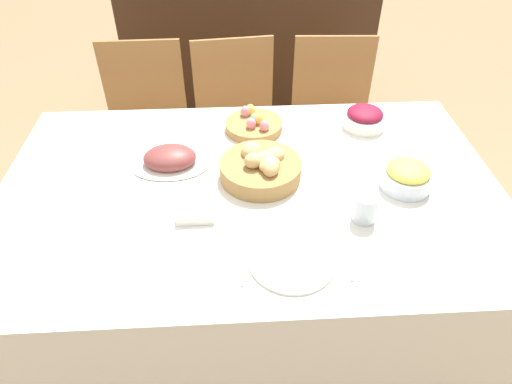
% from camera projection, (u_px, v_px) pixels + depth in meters
% --- Properties ---
extents(ground_plane, '(12.00, 12.00, 0.00)m').
position_uv_depth(ground_plane, '(252.00, 317.00, 2.07)').
color(ground_plane, '#937551').
extents(dining_table, '(1.73, 1.09, 0.77)m').
position_uv_depth(dining_table, '(251.00, 261.00, 1.82)').
color(dining_table, silver).
rests_on(dining_table, ground).
extents(chair_far_left, '(0.43, 0.43, 0.90)m').
position_uv_depth(chair_far_left, '(147.00, 126.00, 2.41)').
color(chair_far_left, olive).
rests_on(chair_far_left, ground).
extents(chair_far_right, '(0.44, 0.44, 0.90)m').
position_uv_depth(chair_far_right, '(332.00, 120.00, 2.45)').
color(chair_far_right, olive).
rests_on(chair_far_right, ground).
extents(chair_far_center, '(0.46, 0.46, 0.90)m').
position_uv_depth(chair_far_center, '(237.00, 123.00, 2.43)').
color(chair_far_center, olive).
rests_on(chair_far_center, ground).
extents(sideboard, '(1.56, 0.44, 0.97)m').
position_uv_depth(sideboard, '(248.00, 59.00, 3.05)').
color(sideboard, '#3D2616').
rests_on(sideboard, ground).
extents(bread_basket, '(0.28, 0.28, 0.11)m').
position_uv_depth(bread_basket, '(261.00, 167.00, 1.58)').
color(bread_basket, '#9E7542').
rests_on(bread_basket, dining_table).
extents(egg_basket, '(0.23, 0.23, 0.08)m').
position_uv_depth(egg_basket, '(254.00, 124.00, 1.83)').
color(egg_basket, '#9E7542').
rests_on(egg_basket, dining_table).
extents(ham_platter, '(0.29, 0.21, 0.08)m').
position_uv_depth(ham_platter, '(170.00, 159.00, 1.65)').
color(ham_platter, silver).
rests_on(ham_platter, dining_table).
extents(beet_salad_bowl, '(0.17, 0.17, 0.09)m').
position_uv_depth(beet_salad_bowl, '(364.00, 118.00, 1.84)').
color(beet_salad_bowl, silver).
rests_on(beet_salad_bowl, dining_table).
extents(pineapple_bowl, '(0.17, 0.17, 0.10)m').
position_uv_depth(pineapple_bowl, '(407.00, 176.00, 1.54)').
color(pineapple_bowl, silver).
rests_on(pineapple_bowl, dining_table).
extents(dinner_plate, '(0.25, 0.25, 0.01)m').
position_uv_depth(dinner_plate, '(292.00, 259.00, 1.31)').
color(dinner_plate, silver).
rests_on(dinner_plate, dining_table).
extents(fork, '(0.02, 0.17, 0.00)m').
position_uv_depth(fork, '(239.00, 262.00, 1.30)').
color(fork, silver).
rests_on(fork, dining_table).
extents(knife, '(0.02, 0.17, 0.00)m').
position_uv_depth(knife, '(344.00, 258.00, 1.32)').
color(knife, silver).
rests_on(knife, dining_table).
extents(spoon, '(0.02, 0.17, 0.00)m').
position_uv_depth(spoon, '(355.00, 257.00, 1.32)').
color(spoon, silver).
rests_on(spoon, dining_table).
extents(drinking_cup, '(0.08, 0.08, 0.09)m').
position_uv_depth(drinking_cup, '(366.00, 208.00, 1.41)').
color(drinking_cup, silver).
rests_on(drinking_cup, dining_table).
extents(butter_dish, '(0.12, 0.07, 0.03)m').
position_uv_depth(butter_dish, '(196.00, 214.00, 1.44)').
color(butter_dish, silver).
rests_on(butter_dish, dining_table).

